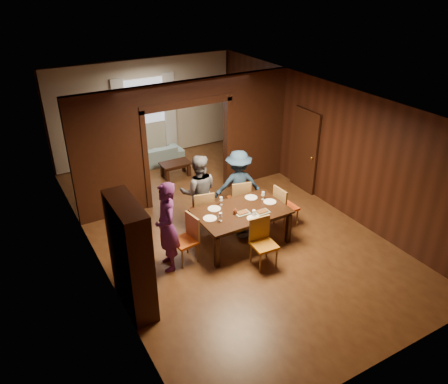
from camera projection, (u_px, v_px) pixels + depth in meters
floor at (221, 224)px, 9.84m from camera, size 9.00×9.00×0.00m
ceiling at (220, 98)px, 8.47m from camera, size 5.50×9.00×0.02m
room_walls at (182, 136)px, 10.57m from camera, size 5.52×9.01×2.90m
person_purple at (167, 227)px, 8.08m from camera, size 0.53×0.71×1.79m
person_grey at (199, 192)px, 9.38m from camera, size 1.01×0.91×1.71m
person_navy at (238, 185)px, 9.79m from camera, size 1.19×0.90×1.62m
sofa at (151, 156)px, 12.59m from camera, size 1.86×0.75×0.54m
serving_bowl at (244, 204)px, 9.04m from camera, size 0.35×0.35×0.09m
dining_table at (241, 226)px, 9.07m from camera, size 1.86×1.16×0.76m
coffee_table at (176, 169)px, 11.95m from camera, size 0.80×0.50×0.40m
chair_left at (184, 240)px, 8.43m from camera, size 0.50×0.50×0.97m
chair_right at (286, 206)px, 9.59m from camera, size 0.45×0.45×0.97m
chair_far_l at (202, 210)px, 9.45m from camera, size 0.52×0.52×0.97m
chair_far_r at (239, 198)px, 9.90m from camera, size 0.53×0.53×0.97m
chair_near at (264, 244)px, 8.32m from camera, size 0.47×0.47×0.97m
hutch at (131, 256)px, 7.11m from camera, size 0.40×1.20×2.00m
door_right at (305, 151)px, 10.91m from camera, size 0.06×0.90×2.10m
window_far at (144, 102)px, 12.44m from camera, size 1.20×0.03×1.30m
curtain_left at (121, 121)px, 12.29m from camera, size 0.35×0.06×2.40m
curtain_right at (170, 113)px, 12.95m from camera, size 0.35×0.06×2.40m
plate_left at (210, 218)px, 8.60m from camera, size 0.27×0.27×0.01m
plate_far_l at (214, 209)px, 8.93m from camera, size 0.27×0.27×0.01m
plate_far_r at (251, 197)px, 9.36m from camera, size 0.27×0.27×0.01m
plate_right at (270, 202)px, 9.19m from camera, size 0.27×0.27×0.01m
plate_near at (254, 218)px, 8.60m from camera, size 0.27×0.27×0.01m
platter_a at (243, 213)px, 8.77m from camera, size 0.30×0.20×0.04m
platter_b at (262, 212)px, 8.80m from camera, size 0.30×0.20×0.04m
wineglass_left at (221, 217)px, 8.49m from camera, size 0.08×0.08×0.18m
wineglass_far at (221, 201)px, 9.05m from camera, size 0.08×0.08×0.18m
wineglass_right at (263, 196)px, 9.25m from camera, size 0.08×0.08×0.18m
tumbler at (254, 213)px, 8.65m from camera, size 0.07×0.07×0.14m
condiment_jar at (235, 212)px, 8.74m from camera, size 0.08×0.08×0.11m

